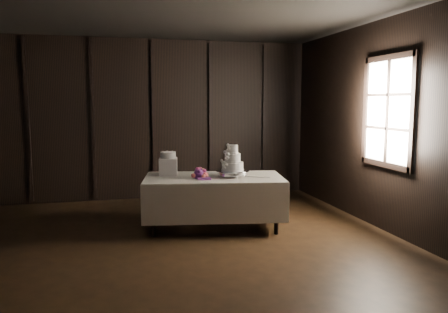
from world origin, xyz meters
TOP-DOWN VIEW (x-y plane):
  - room at (0.00, 0.00)m, footprint 6.08×7.08m
  - window at (2.97, 0.50)m, footprint 0.06×1.16m
  - display_table at (0.66, 1.24)m, footprint 2.14×1.36m
  - cake_stand at (0.92, 1.18)m, footprint 0.48×0.48m
  - wedding_cake at (0.90, 1.16)m, footprint 0.36×0.31m
  - bouquet at (0.43, 1.15)m, footprint 0.34×0.43m
  - box_pedestal at (0.04, 1.55)m, footprint 0.30×0.30m
  - small_cake at (0.04, 1.55)m, footprint 0.28×0.28m
  - cake_knife at (1.21, 1.03)m, footprint 0.32×0.22m

SIDE VIEW (x-z plane):
  - display_table at x=0.66m, z-range 0.04..0.80m
  - cake_knife at x=1.21m, z-range 0.76..0.77m
  - cake_stand at x=0.92m, z-range 0.76..0.85m
  - bouquet at x=0.43m, z-range 0.73..0.92m
  - box_pedestal at x=0.04m, z-range 0.76..1.01m
  - wedding_cake at x=0.90m, z-range 0.81..1.18m
  - small_cake at x=0.04m, z-range 1.01..1.10m
  - room at x=0.00m, z-range -0.04..3.04m
  - window at x=2.97m, z-range 0.92..2.48m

